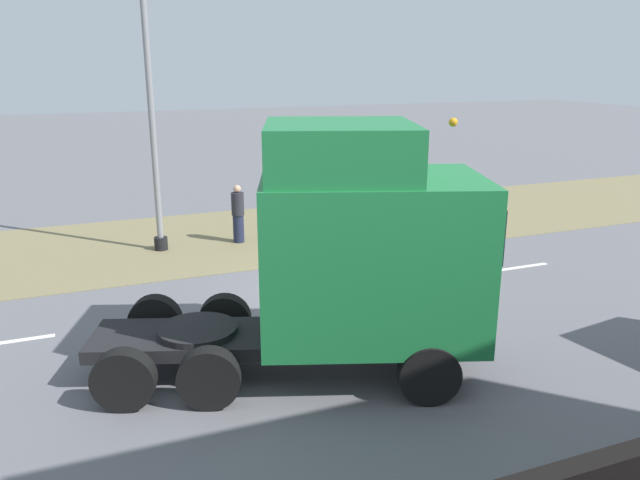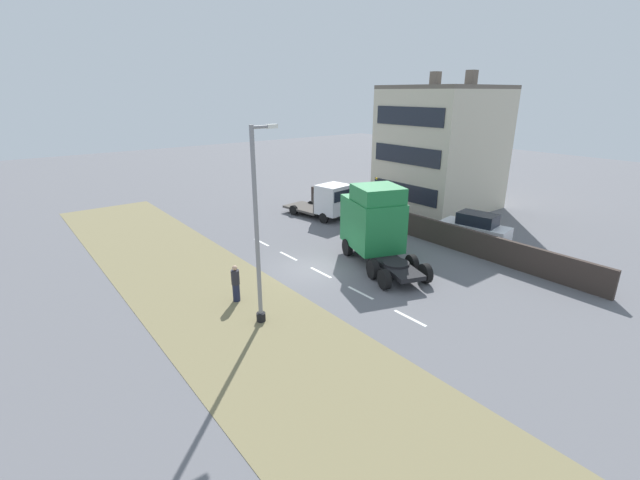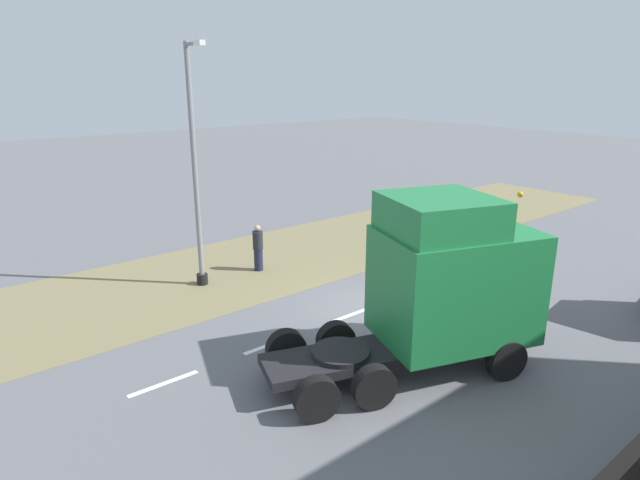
# 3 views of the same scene
# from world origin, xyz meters

# --- Properties ---
(ground_plane) EXTENTS (120.00, 120.00, 0.00)m
(ground_plane) POSITION_xyz_m (0.00, 0.00, 0.00)
(ground_plane) COLOR slate
(ground_plane) RESTS_ON ground
(grass_verge) EXTENTS (7.00, 44.00, 0.01)m
(grass_verge) POSITION_xyz_m (-6.00, 0.00, 0.01)
(grass_verge) COLOR olive
(grass_verge) RESTS_ON ground
(lane_markings) EXTENTS (0.16, 14.60, 0.00)m
(lane_markings) POSITION_xyz_m (0.00, -0.70, 0.00)
(lane_markings) COLOR white
(lane_markings) RESTS_ON ground
(lorry_cab) EXTENTS (4.67, 7.16, 4.65)m
(lorry_cab) POSITION_xyz_m (3.66, -1.07, 2.27)
(lorry_cab) COLOR black
(lorry_cab) RESTS_ON ground
(lamp_post) EXTENTS (1.32, 0.39, 8.32)m
(lamp_post) POSITION_xyz_m (-5.28, -3.27, 3.79)
(lamp_post) COLOR black
(lamp_post) RESTS_ON ground
(pedestrian) EXTENTS (0.39, 0.39, 1.83)m
(pedestrian) POSITION_xyz_m (-5.27, -0.89, 0.90)
(pedestrian) COLOR #1E233D
(pedestrian) RESTS_ON ground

